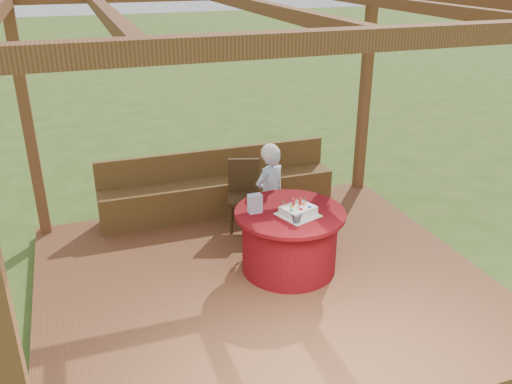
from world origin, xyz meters
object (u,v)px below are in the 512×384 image
at_px(table, 289,240).
at_px(chair, 244,191).
at_px(birthday_cake, 298,211).
at_px(elderly_woman, 270,191).
at_px(drinking_glass, 296,219).
at_px(bench, 218,193).
at_px(gift_bag, 255,204).

bearing_deg(table, chair, 96.41).
xyz_separation_m(table, birthday_cake, (0.04, -0.11, 0.38)).
relative_size(elderly_woman, drinking_glass, 11.57).
height_order(bench, table, bench).
xyz_separation_m(elderly_woman, drinking_glass, (-0.09, -0.98, 0.13)).
bearing_deg(drinking_glass, table, 80.57).
xyz_separation_m(table, chair, (-0.13, 1.13, 0.10)).
distance_m(bench, chair, 0.54).
distance_m(chair, drinking_glass, 1.43).
xyz_separation_m(bench, chair, (0.19, -0.47, 0.18)).
distance_m(bench, table, 1.64).
height_order(elderly_woman, drinking_glass, elderly_woman).
relative_size(birthday_cake, gift_bag, 2.32).
bearing_deg(gift_bag, bench, 87.50).
bearing_deg(chair, elderly_woman, -66.85).
distance_m(chair, gift_bag, 1.11).
bearing_deg(chair, gift_bag, -101.87).
bearing_deg(drinking_glass, elderly_woman, 84.51).
distance_m(bench, drinking_glass, 1.94).
bearing_deg(gift_bag, birthday_cake, -29.86).
relative_size(birthday_cake, drinking_glass, 4.49).
height_order(bench, drinking_glass, bench).
bearing_deg(birthday_cake, table, 110.75).
height_order(bench, chair, chair).
bearing_deg(bench, drinking_glass, -81.55).
relative_size(bench, gift_bag, 15.44).
bearing_deg(chair, drinking_glass, -86.59).
relative_size(chair, birthday_cake, 1.84).
bearing_deg(gift_bag, table, -17.50).
relative_size(table, gift_bag, 5.86).
bearing_deg(gift_bag, elderly_woman, 55.86).
xyz_separation_m(gift_bag, drinking_glass, (0.30, -0.36, -0.05)).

